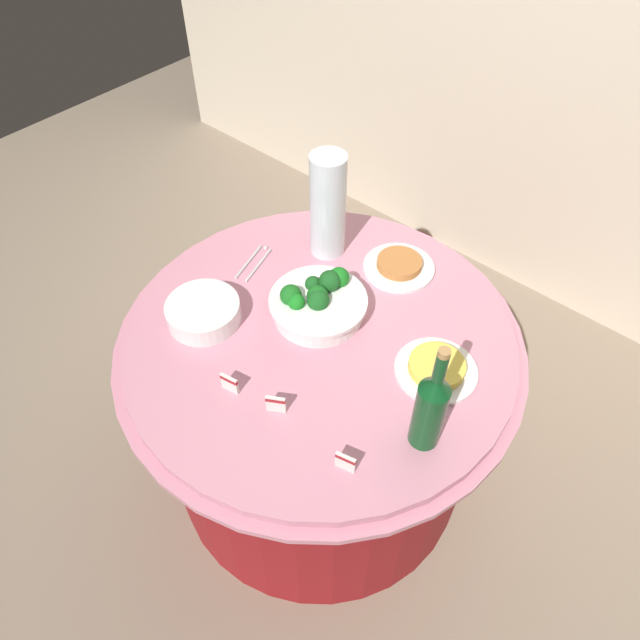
{
  "coord_description": "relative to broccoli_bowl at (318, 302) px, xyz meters",
  "views": [
    {
      "loc": [
        0.7,
        -0.81,
        1.98
      ],
      "look_at": [
        0.0,
        0.0,
        0.79
      ],
      "focal_mm": 32.82,
      "sensor_mm": 36.0,
      "label": 1
    }
  ],
  "objects": [
    {
      "name": "serving_tongs",
      "position": [
        -0.29,
        0.03,
        -0.04
      ],
      "size": [
        0.09,
        0.17,
        0.01
      ],
      "color": "silver",
      "rests_on": "buffet_table"
    },
    {
      "name": "food_plate_fried_egg",
      "position": [
        0.38,
        0.04,
        -0.03
      ],
      "size": [
        0.22,
        0.22,
        0.04
      ],
      "color": "white",
      "rests_on": "buffet_table"
    },
    {
      "name": "plate_stack",
      "position": [
        -0.23,
        -0.23,
        -0.01
      ],
      "size": [
        0.21,
        0.21,
        0.06
      ],
      "color": "white",
      "rests_on": "buffet_table"
    },
    {
      "name": "label_placard_front",
      "position": [
        0.14,
        -0.32,
        -0.01
      ],
      "size": [
        0.05,
        0.03,
        0.05
      ],
      "color": "white",
      "rests_on": "buffet_table"
    },
    {
      "name": "food_plate_peanuts",
      "position": [
        0.07,
        0.3,
        -0.03
      ],
      "size": [
        0.22,
        0.22,
        0.04
      ],
      "color": "white",
      "rests_on": "buffet_table"
    },
    {
      "name": "decorative_fruit_vase",
      "position": [
        -0.16,
        0.23,
        0.12
      ],
      "size": [
        0.11,
        0.11,
        0.34
      ],
      "color": "silver",
      "rests_on": "buffet_table"
    },
    {
      "name": "label_placard_mid",
      "position": [
        0.37,
        -0.33,
        -0.01
      ],
      "size": [
        0.05,
        0.02,
        0.05
      ],
      "color": "white",
      "rests_on": "buffet_table"
    },
    {
      "name": "label_placard_rear",
      "position": [
        0.01,
        -0.35,
        -0.01
      ],
      "size": [
        0.05,
        0.02,
        0.05
      ],
      "color": "white",
      "rests_on": "buffet_table"
    },
    {
      "name": "broccoli_bowl",
      "position": [
        0.0,
        0.0,
        0.0
      ],
      "size": [
        0.28,
        0.28,
        0.12
      ],
      "color": "white",
      "rests_on": "buffet_table"
    },
    {
      "name": "buffet_table",
      "position": [
        0.05,
        -0.05,
        -0.41
      ],
      "size": [
        1.16,
        1.16,
        0.74
      ],
      "color": "maroon",
      "rests_on": "ground_plane"
    },
    {
      "name": "wine_bottle",
      "position": [
        0.46,
        -0.14,
        0.09
      ],
      "size": [
        0.07,
        0.07,
        0.34
      ],
      "color": "#0F461E",
      "rests_on": "buffet_table"
    },
    {
      "name": "ground_plane",
      "position": [
        0.05,
        -0.05,
        -0.78
      ],
      "size": [
        6.0,
        6.0,
        0.0
      ],
      "primitive_type": "plane",
      "color": "gray"
    }
  ]
}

